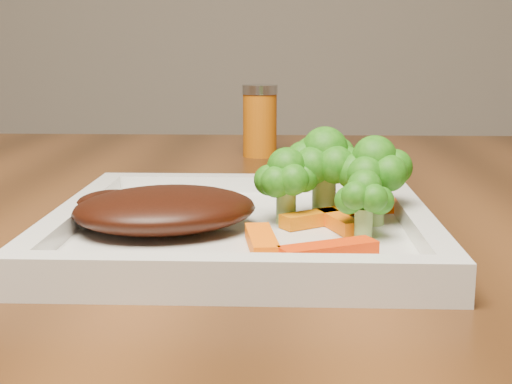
{
  "coord_description": "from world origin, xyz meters",
  "views": [
    {
      "loc": [
        0.25,
        -0.67,
        0.89
      ],
      "look_at": [
        0.23,
        -0.16,
        0.79
      ],
      "focal_mm": 50.0,
      "sensor_mm": 36.0,
      "label": 1
    }
  ],
  "objects": [
    {
      "name": "plate",
      "position": [
        0.22,
        -0.16,
        0.76
      ],
      "size": [
        0.27,
        0.27,
        0.01
      ],
      "primitive_type": "cube",
      "color": "silver",
      "rests_on": "dining_table"
    },
    {
      "name": "steak",
      "position": [
        0.17,
        -0.18,
        0.78
      ],
      "size": [
        0.16,
        0.14,
        0.03
      ],
      "primitive_type": "ellipsoid",
      "rotation": [
        0.0,
        0.0,
        0.32
      ],
      "color": "black",
      "rests_on": "plate"
    },
    {
      "name": "broccoli_0",
      "position": [
        0.28,
        -0.14,
        0.8
      ],
      "size": [
        0.08,
        0.08,
        0.07
      ],
      "primitive_type": null,
      "rotation": [
        0.0,
        0.0,
        -0.35
      ],
      "color": "#296E12",
      "rests_on": "plate"
    },
    {
      "name": "broccoli_1",
      "position": [
        0.32,
        -0.16,
        0.79
      ],
      "size": [
        0.08,
        0.08,
        0.06
      ],
      "primitive_type": null,
      "rotation": [
        0.0,
        0.0,
        0.26
      ],
      "color": "#255F0F",
      "rests_on": "plate"
    },
    {
      "name": "broccoli_2",
      "position": [
        0.31,
        -0.2,
        0.79
      ],
      "size": [
        0.05,
        0.05,
        0.06
      ],
      "primitive_type": null,
      "rotation": [
        0.0,
        0.0,
        -0.22
      ],
      "color": "#316911",
      "rests_on": "plate"
    },
    {
      "name": "broccoli_3",
      "position": [
        0.25,
        -0.16,
        0.79
      ],
      "size": [
        0.07,
        0.07,
        0.06
      ],
      "primitive_type": null,
      "rotation": [
        0.0,
        0.0,
        0.34
      ],
      "color": "#266711",
      "rests_on": "plate"
    },
    {
      "name": "carrot_0",
      "position": [
        0.28,
        -0.25,
        0.77
      ],
      "size": [
        0.06,
        0.04,
        0.01
      ],
      "primitive_type": "cube",
      "rotation": [
        0.0,
        0.0,
        0.44
      ],
      "color": "red",
      "rests_on": "plate"
    },
    {
      "name": "carrot_2",
      "position": [
        0.24,
        -0.23,
        0.77
      ],
      "size": [
        0.02,
        0.06,
        0.01
      ],
      "primitive_type": "cube",
      "rotation": [
        0.0,
        0.0,
        1.71
      ],
      "color": "#FF6104",
      "rests_on": "plate"
    },
    {
      "name": "carrot_3",
      "position": [
        0.32,
        -0.12,
        0.77
      ],
      "size": [
        0.06,
        0.03,
        0.01
      ],
      "primitive_type": "cube",
      "rotation": [
        0.0,
        0.0,
        0.23
      ],
      "color": "#E74303",
      "rests_on": "plate"
    },
    {
      "name": "carrot_5",
      "position": [
        0.29,
        -0.17,
        0.77
      ],
      "size": [
        0.03,
        0.05,
        0.01
      ],
      "primitive_type": "cube",
      "rotation": [
        0.0,
        0.0,
        -1.21
      ],
      "color": "#E15B03",
      "rests_on": "plate"
    },
    {
      "name": "carrot_6",
      "position": [
        0.28,
        -0.16,
        0.77
      ],
      "size": [
        0.05,
        0.04,
        0.01
      ],
      "primitive_type": "cube",
      "rotation": [
        0.0,
        0.0,
        0.6
      ],
      "color": "#CF6303",
      "rests_on": "plate"
    },
    {
      "name": "spice_shaker",
      "position": [
        0.22,
        0.24,
        0.8
      ],
      "size": [
        0.06,
        0.06,
        0.09
      ],
      "primitive_type": "cylinder",
      "rotation": [
        0.0,
        0.0,
        -0.34
      ],
      "color": "#AE5609",
      "rests_on": "dining_table"
    }
  ]
}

